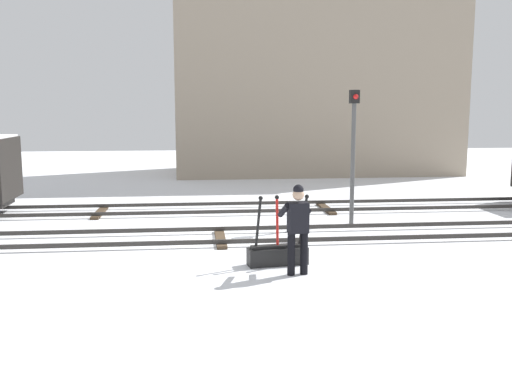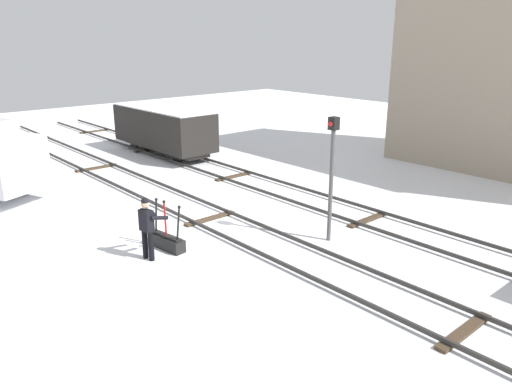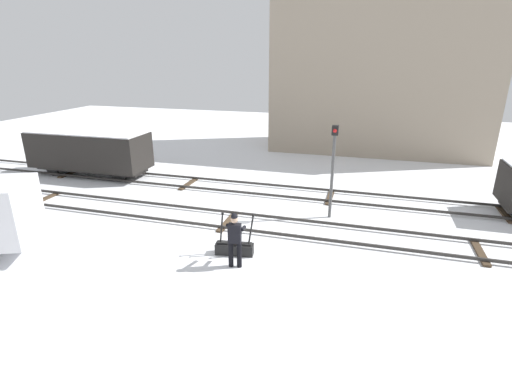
% 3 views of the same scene
% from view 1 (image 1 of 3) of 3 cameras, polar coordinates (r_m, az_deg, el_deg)
% --- Properties ---
extents(ground_plane, '(60.00, 60.00, 0.00)m').
position_cam_1_polar(ground_plane, '(14.01, -3.57, -4.82)').
color(ground_plane, white).
extents(track_main_line, '(44.00, 1.94, 0.18)m').
position_cam_1_polar(track_main_line, '(13.99, -3.58, -4.39)').
color(track_main_line, '#2D2B28').
rests_on(track_main_line, ground_plane).
extents(track_siding_near, '(44.00, 1.94, 0.18)m').
position_cam_1_polar(track_siding_near, '(17.78, -4.11, -1.64)').
color(track_siding_near, '#2D2B28').
rests_on(track_siding_near, ground_plane).
extents(switch_lever_frame, '(1.30, 0.53, 1.45)m').
position_cam_1_polar(switch_lever_frame, '(11.81, 2.19, -6.11)').
color(switch_lever_frame, black).
rests_on(switch_lever_frame, ground_plane).
extents(rail_worker, '(0.60, 0.73, 1.77)m').
position_cam_1_polar(rail_worker, '(10.99, 4.18, -3.20)').
color(rail_worker, black).
rests_on(rail_worker, ground_plane).
extents(signal_post, '(0.24, 0.32, 3.68)m').
position_cam_1_polar(signal_post, '(15.88, 9.71, 4.91)').
color(signal_post, '#4C4C4C').
rests_on(signal_post, ground_plane).
extents(apartment_building, '(13.81, 5.51, 10.95)m').
position_cam_1_polar(apartment_building, '(28.86, 5.91, 12.90)').
color(apartment_building, gray).
rests_on(apartment_building, ground_plane).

